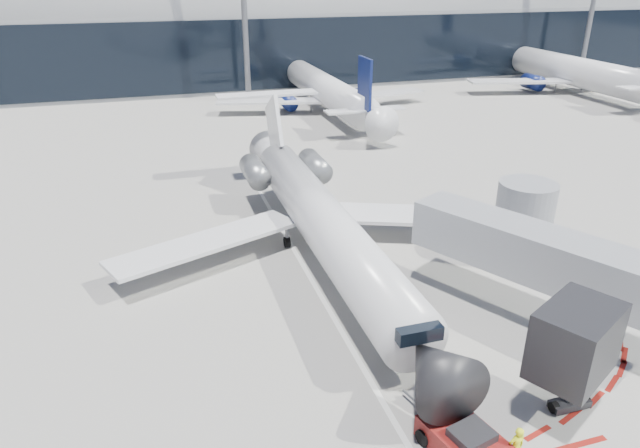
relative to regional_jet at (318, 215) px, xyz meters
name	(u,v)px	position (x,y,z in m)	size (l,w,h in m)	color
ground	(326,304)	(-1.28, -5.47, -2.50)	(260.00, 260.00, 0.00)	gray
apron_centerline	(314,285)	(-1.28, -3.47, -2.49)	(0.25, 40.00, 0.01)	silver
terminal_building	(190,21)	(-1.28, 59.51, 6.02)	(150.00, 24.15, 24.00)	gray
jet_bridge	(537,252)	(8.51, -8.48, 0.51)	(10.03, 15.20, 4.90)	#9B9FA4
regional_jet	(318,215)	(0.00, 0.00, 0.00)	(24.23, 29.88, 7.48)	silver
pushback_tug	(465,442)	(0.40, -16.12, -1.94)	(2.68, 4.99, 1.27)	#59120C
ramp_worker	(516,447)	(1.76, -17.07, -1.67)	(0.60, 0.40, 1.66)	#EAF71A
safety_cone_right	(425,407)	(0.05, -13.84, -2.25)	(0.35, 0.35, 0.49)	#FF5705
bg_airliner_1	(325,68)	(11.63, 35.78, 2.36)	(30.03, 31.80, 9.72)	silver
bg_airliner_2	(570,49)	(46.91, 37.45, 2.95)	(33.71, 35.69, 10.90)	silver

